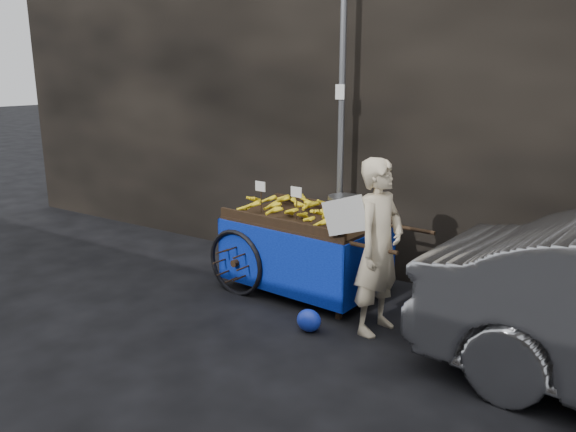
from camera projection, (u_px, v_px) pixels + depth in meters
The scene contains 6 objects.
ground at pixel (262, 304), 6.58m from camera, with size 80.00×80.00×0.00m, color black.
building_wall at pixel (392, 82), 7.84m from camera, with size 13.50×2.00×5.00m.
street_pole at pixel (341, 124), 6.97m from camera, with size 0.12×0.10×4.00m.
banana_cart at pixel (302, 225), 6.82m from camera, with size 2.56×1.36×1.35m.
vendor at pixel (379, 247), 5.69m from camera, with size 0.87×0.72×1.82m.
plastic_bag at pixel (309, 320), 5.85m from camera, with size 0.27×0.21×0.24m, color #1A32C3.
Camera 1 is at (3.63, -4.93, 2.63)m, focal length 35.00 mm.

